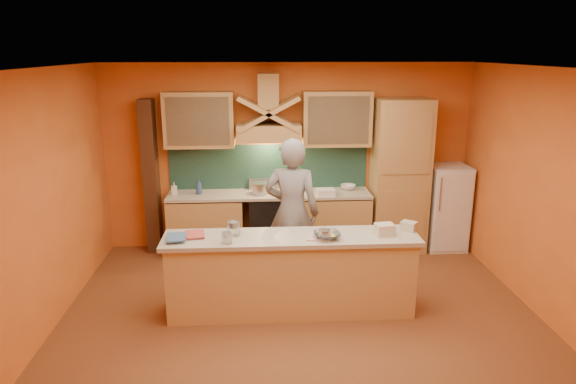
{
  "coord_description": "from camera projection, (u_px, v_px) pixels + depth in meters",
  "views": [
    {
      "loc": [
        -0.46,
        -5.14,
        2.98
      ],
      "look_at": [
        -0.1,
        0.9,
        1.29
      ],
      "focal_mm": 32.0,
      "sensor_mm": 36.0,
      "label": 1
    }
  ],
  "objects": [
    {
      "name": "floor",
      "position": [
        302.0,
        324.0,
        5.77
      ],
      "size": [
        5.5,
        5.0,
        0.01
      ],
      "primitive_type": "cube",
      "color": "brown",
      "rests_on": "ground"
    },
    {
      "name": "ceiling",
      "position": [
        304.0,
        68.0,
        5.02
      ],
      "size": [
        5.5,
        5.0,
        0.01
      ],
      "primitive_type": "cube",
      "color": "white",
      "rests_on": "wall_back"
    },
    {
      "name": "wall_back",
      "position": [
        288.0,
        157.0,
        7.8
      ],
      "size": [
        5.5,
        0.02,
        2.8
      ],
      "primitive_type": "cube",
      "color": "orange",
      "rests_on": "floor"
    },
    {
      "name": "wall_front",
      "position": [
        340.0,
        331.0,
        2.99
      ],
      "size": [
        5.5,
        0.02,
        2.8
      ],
      "primitive_type": "cube",
      "color": "orange",
      "rests_on": "floor"
    },
    {
      "name": "wall_left",
      "position": [
        35.0,
        210.0,
        5.23
      ],
      "size": [
        0.02,
        5.0,
        2.8
      ],
      "primitive_type": "cube",
      "color": "orange",
      "rests_on": "floor"
    },
    {
      "name": "wall_right",
      "position": [
        555.0,
        201.0,
        5.55
      ],
      "size": [
        0.02,
        5.0,
        2.8
      ],
      "primitive_type": "cube",
      "color": "orange",
      "rests_on": "floor"
    },
    {
      "name": "base_cabinet_left",
      "position": [
        206.0,
        225.0,
        7.7
      ],
      "size": [
        1.1,
        0.6,
        0.86
      ],
      "primitive_type": "cube",
      "color": "tan",
      "rests_on": "floor"
    },
    {
      "name": "base_cabinet_right",
      "position": [
        332.0,
        223.0,
        7.81
      ],
      "size": [
        1.1,
        0.6,
        0.86
      ],
      "primitive_type": "cube",
      "color": "tan",
      "rests_on": "floor"
    },
    {
      "name": "counter_top",
      "position": [
        269.0,
        194.0,
        7.63
      ],
      "size": [
        3.0,
        0.62,
        0.04
      ],
      "primitive_type": "cube",
      "color": "#BEB5A1",
      "rests_on": "base_cabinet_left"
    },
    {
      "name": "stove",
      "position": [
        270.0,
        223.0,
        7.75
      ],
      "size": [
        0.6,
        0.58,
        0.9
      ],
      "primitive_type": "cube",
      "color": "black",
      "rests_on": "floor"
    },
    {
      "name": "backsplash",
      "position": [
        269.0,
        167.0,
        7.81
      ],
      "size": [
        3.0,
        0.03,
        0.7
      ],
      "primitive_type": "cube",
      "color": "#1B3D35",
      "rests_on": "wall_back"
    },
    {
      "name": "range_hood",
      "position": [
        269.0,
        132.0,
        7.43
      ],
      "size": [
        0.92,
        0.5,
        0.24
      ],
      "primitive_type": "cube",
      "color": "tan",
      "rests_on": "wall_back"
    },
    {
      "name": "hood_chimney",
      "position": [
        268.0,
        91.0,
        7.37
      ],
      "size": [
        0.3,
        0.3,
        0.5
      ],
      "primitive_type": "cube",
      "color": "tan",
      "rests_on": "wall_back"
    },
    {
      "name": "upper_cabinet_left",
      "position": [
        199.0,
        120.0,
        7.39
      ],
      "size": [
        1.0,
        0.35,
        0.8
      ],
      "primitive_type": "cube",
      "color": "tan",
      "rests_on": "wall_back"
    },
    {
      "name": "upper_cabinet_right",
      "position": [
        337.0,
        119.0,
        7.51
      ],
      "size": [
        1.0,
        0.35,
        0.8
      ],
      "primitive_type": "cube",
      "color": "tan",
      "rests_on": "wall_back"
    },
    {
      "name": "pantry_column",
      "position": [
        399.0,
        176.0,
        7.67
      ],
      "size": [
        0.8,
        0.6,
        2.3
      ],
      "primitive_type": "cube",
      "color": "tan",
      "rests_on": "floor"
    },
    {
      "name": "fridge",
      "position": [
        446.0,
        207.0,
        7.85
      ],
      "size": [
        0.58,
        0.6,
        1.3
      ],
      "primitive_type": "cube",
      "color": "white",
      "rests_on": "floor"
    },
    {
      "name": "trim_column_left",
      "position": [
        151.0,
        177.0,
        7.6
      ],
      "size": [
        0.2,
        0.3,
        2.3
      ],
      "primitive_type": "cube",
      "color": "#472816",
      "rests_on": "floor"
    },
    {
      "name": "island_body",
      "position": [
        291.0,
        277.0,
        5.93
      ],
      "size": [
        2.8,
        0.55,
        0.88
      ],
      "primitive_type": "cube",
      "color": "#E0B872",
      "rests_on": "floor"
    },
    {
      "name": "island_top",
      "position": [
        291.0,
        238.0,
        5.81
      ],
      "size": [
        2.9,
        0.62,
        0.05
      ],
      "primitive_type": "cube",
      "color": "#BEB5A1",
      "rests_on": "island_body"
    },
    {
      "name": "person",
      "position": [
        292.0,
        212.0,
        6.56
      ],
      "size": [
        0.79,
        0.61,
        1.93
      ],
      "primitive_type": "imported",
      "rotation": [
        0.0,
        0.0,
        2.9
      ],
      "color": "gray",
      "rests_on": "floor"
    },
    {
      "name": "pot_large",
      "position": [
        260.0,
        189.0,
        7.56
      ],
      "size": [
        0.28,
        0.28,
        0.18
      ],
      "primitive_type": "cylinder",
      "rotation": [
        0.0,
        0.0,
        -0.25
      ],
      "color": "#B7B7BF",
      "rests_on": "stove"
    },
    {
      "name": "pot_small",
      "position": [
        281.0,
        188.0,
        7.73
      ],
      "size": [
        0.22,
        0.22,
        0.13
      ],
      "primitive_type": "cylinder",
      "rotation": [
        0.0,
        0.0,
        0.22
      ],
      "color": "#AEAEB5",
      "rests_on": "stove"
    },
    {
      "name": "soap_bottle_a",
      "position": [
        174.0,
        188.0,
        7.52
      ],
      "size": [
        0.09,
        0.09,
        0.18
      ],
      "primitive_type": "imported",
      "rotation": [
        0.0,
        0.0,
        0.13
      ],
      "color": "silver",
      "rests_on": "counter_top"
    },
    {
      "name": "soap_bottle_b",
      "position": [
        199.0,
        186.0,
        7.54
      ],
      "size": [
        0.11,
        0.11,
        0.24
      ],
      "primitive_type": "imported",
      "rotation": [
        0.0,
        0.0,
        0.18
      ],
      "color": "#304885",
      "rests_on": "counter_top"
    },
    {
      "name": "bowl_back",
      "position": [
        348.0,
        187.0,
        7.8
      ],
      "size": [
        0.26,
        0.26,
        0.07
      ],
      "primitive_type": "imported",
      "rotation": [
        0.0,
        0.0,
        0.12
      ],
      "color": "silver",
      "rests_on": "counter_top"
    },
    {
      "name": "dish_rack",
      "position": [
        326.0,
        192.0,
        7.5
      ],
      "size": [
        0.26,
        0.21,
        0.09
      ],
      "primitive_type": "cube",
      "rotation": [
        0.0,
        0.0,
        0.06
      ],
      "color": "white",
      "rests_on": "counter_top"
    },
    {
      "name": "book_lower",
      "position": [
        185.0,
        235.0,
        5.78
      ],
      "size": [
        0.26,
        0.31,
        0.03
      ],
      "primitive_type": "imported",
      "rotation": [
        0.0,
        0.0,
        0.17
      ],
      "color": "#BA4B42",
      "rests_on": "island_top"
    },
    {
      "name": "book_upper",
      "position": [
        167.0,
        238.0,
        5.64
      ],
      "size": [
        0.24,
        0.31,
        0.02
      ],
      "primitive_type": "imported",
      "rotation": [
        0.0,
        0.0,
        0.12
      ],
      "color": "#436995",
      "rests_on": "island_top"
    },
    {
      "name": "jar_large",
      "position": [
        234.0,
        228.0,
        5.8
      ],
      "size": [
        0.18,
        0.18,
        0.16
      ],
      "primitive_type": "cylinder",
      "rotation": [
        0.0,
        0.0,
        -0.34
      ],
      "color": "silver",
      "rests_on": "island_top"
    },
    {
      "name": "jar_small",
      "position": [
        227.0,
        238.0,
        5.56
      ],
      "size": [
        0.14,
        0.14,
        0.12
      ],
      "primitive_type": "cylinder",
      "rotation": [
        0.0,
        0.0,
        0.27
      ],
      "color": "silver",
      "rests_on": "island_top"
    },
    {
      "name": "kitchen_scale",
      "position": [
        324.0,
        236.0,
        5.66
      ],
      "size": [
        0.12,
        0.12,
        0.1
      ],
      "primitive_type": "cube",
      "rotation": [
        0.0,
        0.0,
        0.03
      ],
      "color": "silver",
      "rests_on": "island_top"
    },
    {
      "name": "mixing_bowl",
      "position": [
        327.0,
        236.0,
        5.71
      ],
      "size": [
        0.32,
        0.32,
        0.07
      ],
      "primitive_type": "imported",
      "rotation": [
        0.0,
        0.0,
        0.1
      ],
      "color": "silver",
      "rests_on": "island_top"
    },
    {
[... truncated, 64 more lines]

